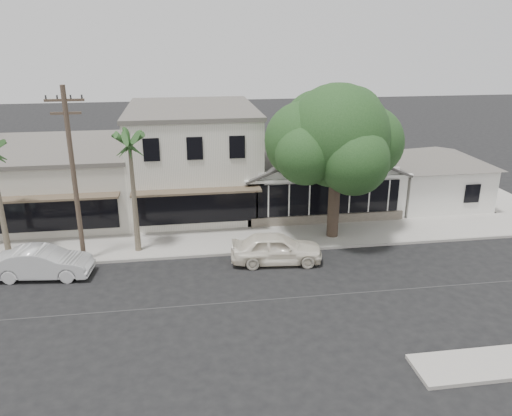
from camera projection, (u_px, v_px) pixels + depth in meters
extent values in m
plane|color=black|center=(273.00, 299.00, 22.27)|extent=(140.00, 140.00, 0.00)
cube|color=#9E9991|center=(108.00, 248.00, 27.41)|extent=(90.00, 3.50, 0.15)
cube|color=white|center=(312.00, 183.00, 34.13)|extent=(10.00, 8.00, 3.00)
cube|color=black|center=(329.00, 198.00, 30.27)|extent=(8.80, 0.10, 2.00)
cube|color=#60564C|center=(328.00, 220.00, 30.74)|extent=(9.60, 0.18, 0.70)
cube|color=white|center=(431.00, 182.00, 34.36)|extent=(6.00, 6.00, 3.00)
cube|color=silver|center=(193.00, 159.00, 33.36)|extent=(8.00, 10.00, 6.50)
cube|color=beige|center=(55.00, 181.00, 32.47)|extent=(10.00, 10.00, 4.20)
cylinder|color=brown|center=(74.00, 179.00, 24.35)|extent=(0.24, 0.24, 9.00)
cube|color=brown|center=(64.00, 100.00, 23.09)|extent=(1.80, 0.12, 0.12)
cube|color=brown|center=(66.00, 113.00, 23.29)|extent=(1.40, 0.12, 0.12)
imported|color=white|center=(276.00, 248.00, 25.62)|extent=(4.84, 2.31, 1.60)
imported|color=silver|center=(43.00, 263.00, 24.08)|extent=(4.72, 2.07, 1.51)
cylinder|color=#4B3A2E|center=(333.00, 210.00, 28.38)|extent=(0.65, 0.65, 3.48)
sphere|color=#1C3C18|center=(337.00, 136.00, 26.96)|extent=(5.65, 5.65, 5.65)
sphere|color=#1C3C18|center=(367.00, 142.00, 28.03)|extent=(4.13, 4.13, 4.13)
sphere|color=#1C3C18|center=(304.00, 141.00, 27.23)|extent=(4.35, 4.35, 4.35)
sphere|color=#1C3C18|center=(354.00, 160.00, 25.83)|extent=(3.70, 3.70, 3.70)
sphere|color=#1C3C18|center=(317.00, 125.00, 28.39)|extent=(3.91, 3.91, 3.91)
sphere|color=#1C3C18|center=(352.00, 117.00, 28.31)|extent=(3.48, 3.48, 3.48)
sphere|color=#1C3C18|center=(306.00, 154.00, 26.13)|extent=(3.26, 3.26, 3.26)
cone|color=#726651|center=(134.00, 202.00, 26.04)|extent=(0.34, 0.34, 5.81)
cone|color=#726651|center=(1.00, 208.00, 25.46)|extent=(0.33, 0.33, 5.61)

